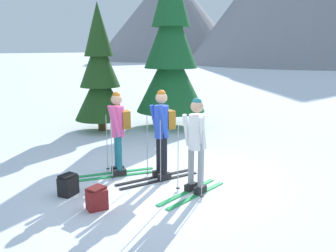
{
  "coord_description": "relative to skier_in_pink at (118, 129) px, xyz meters",
  "views": [
    {
      "loc": [
        3.52,
        -5.35,
        2.56
      ],
      "look_at": [
        -0.18,
        0.35,
        1.05
      ],
      "focal_mm": 36.99,
      "sensor_mm": 36.0,
      "label": 1
    }
  ],
  "objects": [
    {
      "name": "ground_plane",
      "position": [
        1.06,
        0.16,
        -0.98
      ],
      "size": [
        400.0,
        400.0,
        0.0
      ],
      "primitive_type": "plane",
      "color": "white"
    },
    {
      "name": "pine_tree_near",
      "position": [
        -3.13,
        2.77,
        0.84
      ],
      "size": [
        1.64,
        1.64,
        3.97
      ],
      "color": "#51381E",
      "rests_on": "ground"
    },
    {
      "name": "skier_in_blue",
      "position": [
        0.88,
        0.3,
        0.05
      ],
      "size": [
        1.04,
        1.69,
        1.8
      ],
      "color": "black",
      "rests_on": "ground"
    },
    {
      "name": "skier_in_pink",
      "position": [
        0.0,
        0.0,
        0.0
      ],
      "size": [
        1.3,
        1.58,
        1.74
      ],
      "color": "green",
      "rests_on": "ground"
    },
    {
      "name": "backpack_on_snow_beside",
      "position": [
        0.75,
        -1.42,
        -0.79
      ],
      "size": [
        0.36,
        0.4,
        0.38
      ],
      "color": "maroon",
      "rests_on": "ground"
    },
    {
      "name": "skier_in_white",
      "position": [
        1.78,
        0.04,
        -0.01
      ],
      "size": [
        0.6,
        1.61,
        1.75
      ],
      "color": "green",
      "rests_on": "ground"
    },
    {
      "name": "backpack_on_snow_front",
      "position": [
        -0.09,
        -1.29,
        -0.79
      ],
      "size": [
        0.29,
        0.36,
        0.38
      ],
      "color": "black",
      "rests_on": "ground"
    },
    {
      "name": "pine_tree_mid",
      "position": [
        -1.6,
        4.51,
        1.55
      ],
      "size": [
        2.28,
        2.28,
        5.52
      ],
      "color": "#51381E",
      "rests_on": "ground"
    }
  ]
}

